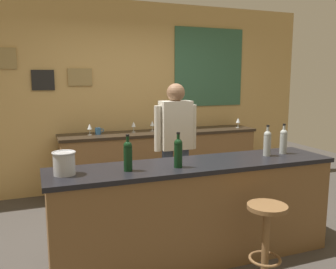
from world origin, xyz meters
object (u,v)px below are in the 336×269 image
(wine_bottle_c, at_px, (267,142))
(wine_bottle_d, at_px, (283,140))
(bar_stool, at_px, (266,231))
(wine_bottle_b, at_px, (178,152))
(coffee_mug, at_px, (98,131))
(wine_glass_a, at_px, (90,127))
(wine_bottle_a, at_px, (128,155))
(wine_glass_d, at_px, (238,121))
(wine_glass_b, at_px, (134,125))
(bartender, at_px, (176,142))
(ice_bucket, at_px, (64,163))
(wine_glass_c, at_px, (152,124))

(wine_bottle_c, xyz_separation_m, wine_bottle_d, (0.22, 0.03, 0.00))
(bar_stool, bearing_deg, wine_bottle_b, 138.50)
(wine_bottle_b, bearing_deg, coffee_mug, 97.92)
(coffee_mug, bearing_deg, wine_glass_a, -174.27)
(wine_bottle_d, bearing_deg, wine_bottle_a, -176.44)
(wine_glass_d, xyz_separation_m, coffee_mug, (-2.20, 0.11, -0.06))
(wine_glass_b, bearing_deg, wine_bottle_a, -106.58)
(bartender, distance_m, wine_glass_a, 1.41)
(ice_bucket, distance_m, wine_glass_d, 3.45)
(coffee_mug, bearing_deg, bar_stool, -72.10)
(wine_bottle_a, distance_m, wine_glass_b, 2.26)
(wine_bottle_a, relative_size, wine_bottle_d, 1.00)
(bar_stool, xyz_separation_m, wine_glass_a, (-0.99, 2.67, 0.55))
(wine_bottle_d, bearing_deg, wine_glass_a, 128.69)
(coffee_mug, bearing_deg, ice_bucket, -106.72)
(wine_bottle_c, relative_size, coffee_mug, 2.45)
(bartender, height_order, ice_bucket, bartender)
(wine_glass_c, bearing_deg, wine_glass_a, -177.91)
(wine_bottle_d, distance_m, ice_bucket, 2.14)
(wine_bottle_d, bearing_deg, ice_bucket, -178.95)
(wine_bottle_b, xyz_separation_m, wine_bottle_d, (1.21, 0.14, 0.00))
(wine_glass_b, bearing_deg, bar_stool, -82.64)
(wine_glass_a, relative_size, wine_glass_d, 1.00)
(ice_bucket, bearing_deg, wine_bottle_d, 1.05)
(wine_bottle_a, xyz_separation_m, wine_glass_c, (0.93, 2.17, -0.05))
(wine_glass_d, bearing_deg, wine_bottle_c, -114.57)
(bar_stool, height_order, wine_bottle_c, wine_bottle_c)
(wine_bottle_c, bearing_deg, wine_bottle_b, -173.58)
(bartender, distance_m, wine_bottle_d, 1.21)
(bartender, relative_size, wine_bottle_d, 5.29)
(wine_bottle_c, distance_m, coffee_mug, 2.45)
(wine_bottle_b, relative_size, wine_glass_b, 1.97)
(bar_stool, height_order, wine_bottle_a, wine_bottle_a)
(wine_bottle_a, relative_size, wine_glass_a, 1.97)
(ice_bucket, relative_size, coffee_mug, 1.50)
(wine_glass_c, bearing_deg, wine_glass_b, -179.15)
(wine_bottle_c, xyz_separation_m, wine_glass_d, (0.90, 1.97, -0.05))
(bar_stool, relative_size, wine_glass_a, 4.39)
(wine_bottle_b, xyz_separation_m, coffee_mug, (-0.30, 2.19, -0.11))
(bar_stool, bearing_deg, wine_bottle_a, 151.67)
(wine_bottle_d, bearing_deg, wine_bottle_b, -173.41)
(wine_bottle_b, xyz_separation_m, ice_bucket, (-0.93, 0.10, -0.04))
(wine_bottle_a, height_order, wine_glass_b, wine_bottle_a)
(wine_glass_a, height_order, coffee_mug, wine_glass_a)
(coffee_mug, bearing_deg, wine_bottle_b, -82.08)
(wine_glass_c, bearing_deg, coffee_mug, -178.45)
(bartender, xyz_separation_m, wine_glass_a, (-0.82, 1.15, 0.07))
(wine_glass_c, bearing_deg, wine_glass_d, -5.24)
(bartender, relative_size, wine_bottle_a, 5.29)
(wine_bottle_b, distance_m, wine_bottle_d, 1.22)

